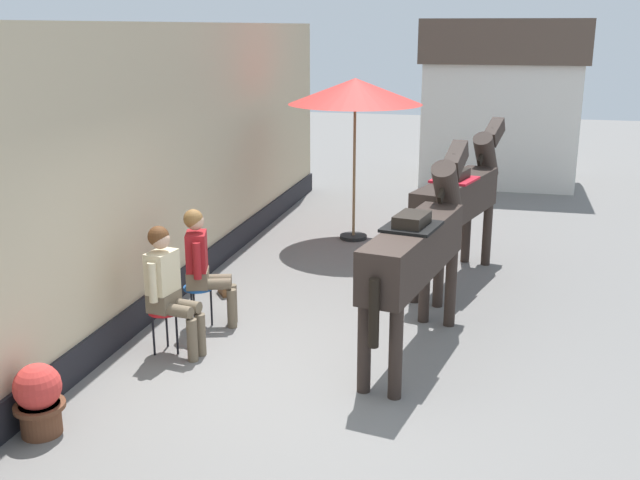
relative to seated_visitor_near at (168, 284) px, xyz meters
name	(u,v)px	position (x,y,z in m)	size (l,w,h in m)	color
ground_plane	(380,281)	(1.77, 2.86, -0.78)	(40.00, 40.00, 0.00)	slate
pub_facade_wall	(153,183)	(-0.78, 1.36, 0.76)	(0.34, 14.00, 3.40)	#CCB793
distant_cottage	(500,100)	(3.17, 10.31, 1.02)	(3.40, 2.60, 3.50)	silver
seated_visitor_near	(168,284)	(0.00, 0.00, 0.00)	(0.61, 0.48, 1.39)	red
seated_visitor_far	(203,262)	(0.06, 0.80, 0.00)	(0.61, 0.48, 1.39)	#194C99
saddled_horse_near	(418,247)	(2.50, 0.67, 0.38)	(0.84, 2.97, 2.06)	#2D231E
saddled_horse_far	(459,197)	(2.77, 3.17, 0.38)	(1.08, 2.92, 2.06)	#2D231E
flower_planter_near	(39,398)	(-0.38, -1.79, -0.44)	(0.43, 0.43, 0.64)	brown
cafe_parasol	(355,92)	(1.00, 4.85, 1.59)	(2.10, 2.10, 2.58)	black
satchel_bag	(225,287)	(-0.10, 1.85, -0.68)	(0.28, 0.12, 0.20)	brown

